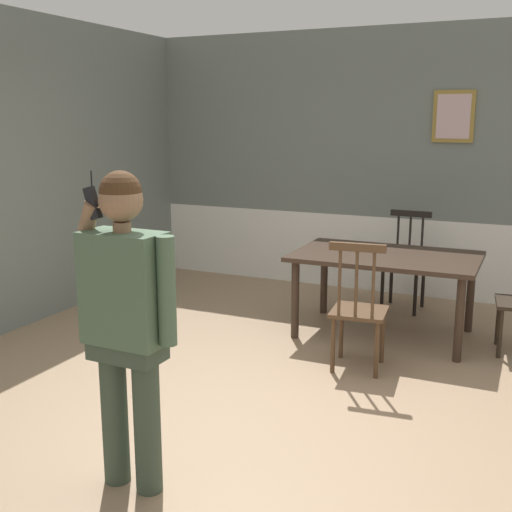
# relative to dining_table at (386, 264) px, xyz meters

# --- Properties ---
(ground_plane) EXTENTS (7.05, 7.05, 0.00)m
(ground_plane) POSITION_rel_dining_table_xyz_m (-0.38, -1.71, -0.66)
(ground_plane) COLOR #9E7F60
(room_back_partition) EXTENTS (5.64, 0.17, 2.88)m
(room_back_partition) POSITION_rel_dining_table_xyz_m (-0.38, 1.50, 0.73)
(room_back_partition) COLOR slate
(room_back_partition) RESTS_ON ground_plane
(dining_table) EXTENTS (1.61, 1.03, 0.75)m
(dining_table) POSITION_rel_dining_table_xyz_m (0.00, 0.00, 0.00)
(dining_table) COLOR #38281E
(dining_table) RESTS_ON ground_plane
(chair_near_window) EXTENTS (0.44, 0.44, 1.00)m
(chair_near_window) POSITION_rel_dining_table_xyz_m (-0.01, 0.90, -0.18)
(chair_near_window) COLOR black
(chair_near_window) RESTS_ON ground_plane
(chair_at_table_head) EXTENTS (0.46, 0.46, 1.03)m
(chair_at_table_head) POSITION_rel_dining_table_xyz_m (0.01, -0.90, -0.17)
(chair_at_table_head) COLOR #513823
(chair_at_table_head) RESTS_ON ground_plane
(person_figure) EXTENTS (0.58, 0.24, 1.68)m
(person_figure) POSITION_rel_dining_table_xyz_m (-0.62, -2.96, 0.31)
(person_figure) COLOR #3A493A
(person_figure) RESTS_ON ground_plane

